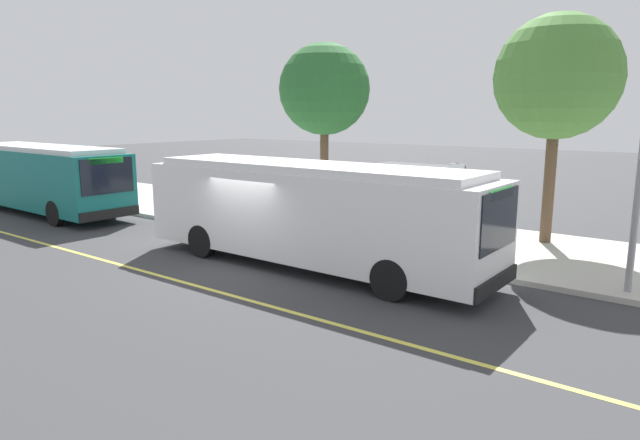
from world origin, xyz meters
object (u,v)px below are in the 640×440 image
Objects in this scene: transit_bus_second at (43,177)px; pedestrian_commuter at (383,218)px; waiting_bench at (420,224)px; transit_bus_main at (310,211)px; route_sign_post at (456,198)px.

pedestrian_commuter is (15.51, 2.75, -0.50)m from transit_bus_second.
transit_bus_second is 16.50m from waiting_bench.
transit_bus_main reaches higher than pedestrian_commuter.
route_sign_post is (3.20, 2.62, 0.34)m from transit_bus_main.
transit_bus_second and route_sign_post have the same top height.
transit_bus_main is 4.83m from waiting_bench.
pedestrian_commuter is at bearing -179.38° from route_sign_post.
route_sign_post is (2.09, -1.97, 1.32)m from waiting_bench.
transit_bus_second is at bearing -169.95° from pedestrian_commuter.
waiting_bench is at bearing 136.60° from route_sign_post.
transit_bus_second is (-14.65, -0.15, -0.00)m from transit_bus_main.
pedestrian_commuter reaches higher than waiting_bench.
transit_bus_second is 15.76m from pedestrian_commuter.
transit_bus_second is 3.68× the size of route_sign_post.
route_sign_post is at bearing 8.83° from transit_bus_second.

